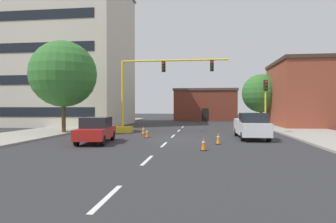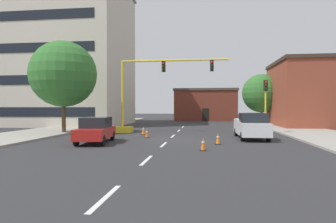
% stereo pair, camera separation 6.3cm
% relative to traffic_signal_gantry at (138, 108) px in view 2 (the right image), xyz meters
% --- Properties ---
extents(ground_plane, '(160.00, 160.00, 0.00)m').
position_rel_traffic_signal_gantry_xyz_m(ground_plane, '(3.66, -5.23, -2.35)').
color(ground_plane, '#2D2D30').
extents(sidewalk_left, '(6.00, 56.00, 0.14)m').
position_rel_traffic_signal_gantry_xyz_m(sidewalk_left, '(-8.71, 2.77, -2.28)').
color(sidewalk_left, '#9E998E').
rests_on(sidewalk_left, ground_plane).
extents(sidewalk_right, '(6.00, 56.00, 0.14)m').
position_rel_traffic_signal_gantry_xyz_m(sidewalk_right, '(16.02, 2.77, -2.28)').
color(sidewalk_right, '#9E998E').
rests_on(sidewalk_right, ground_plane).
extents(lane_stripe_seg_0, '(0.16, 2.40, 0.01)m').
position_rel_traffic_signal_gantry_xyz_m(lane_stripe_seg_0, '(3.66, -19.23, -2.34)').
color(lane_stripe_seg_0, silver).
rests_on(lane_stripe_seg_0, ground_plane).
extents(lane_stripe_seg_1, '(0.16, 2.40, 0.01)m').
position_rel_traffic_signal_gantry_xyz_m(lane_stripe_seg_1, '(3.66, -13.73, -2.34)').
color(lane_stripe_seg_1, silver).
rests_on(lane_stripe_seg_1, ground_plane).
extents(lane_stripe_seg_2, '(0.16, 2.40, 0.01)m').
position_rel_traffic_signal_gantry_xyz_m(lane_stripe_seg_2, '(3.66, -8.23, -2.34)').
color(lane_stripe_seg_2, silver).
rests_on(lane_stripe_seg_2, ground_plane).
extents(lane_stripe_seg_3, '(0.16, 2.40, 0.01)m').
position_rel_traffic_signal_gantry_xyz_m(lane_stripe_seg_3, '(3.66, -2.73, -2.34)').
color(lane_stripe_seg_3, silver).
rests_on(lane_stripe_seg_3, ground_plane).
extents(lane_stripe_seg_4, '(0.16, 2.40, 0.01)m').
position_rel_traffic_signal_gantry_xyz_m(lane_stripe_seg_4, '(3.66, 2.77, -2.34)').
color(lane_stripe_seg_4, silver).
rests_on(lane_stripe_seg_4, ground_plane).
extents(lane_stripe_seg_5, '(0.16, 2.40, 0.01)m').
position_rel_traffic_signal_gantry_xyz_m(lane_stripe_seg_5, '(3.66, 8.27, -2.34)').
color(lane_stripe_seg_5, silver).
rests_on(lane_stripe_seg_5, ground_plane).
extents(building_tall_left, '(16.15, 13.46, 18.79)m').
position_rel_traffic_signal_gantry_xyz_m(building_tall_left, '(-12.39, 10.80, 7.06)').
color(building_tall_left, beige).
rests_on(building_tall_left, ground_plane).
extents(building_brick_center, '(11.14, 9.74, 5.64)m').
position_rel_traffic_signal_gantry_xyz_m(building_brick_center, '(6.40, 27.54, 0.49)').
color(building_brick_center, brown).
rests_on(building_brick_center, ground_plane).
extents(building_row_right, '(13.04, 10.27, 7.99)m').
position_rel_traffic_signal_gantry_xyz_m(building_row_right, '(21.25, 10.27, 1.66)').
color(building_row_right, brown).
rests_on(building_row_right, ground_plane).
extents(traffic_signal_gantry, '(10.79, 1.20, 6.83)m').
position_rel_traffic_signal_gantry_xyz_m(traffic_signal_gantry, '(0.00, 0.00, 0.00)').
color(traffic_signal_gantry, yellow).
rests_on(traffic_signal_gantry, ground_plane).
extents(traffic_light_pole_right, '(0.32, 0.47, 4.80)m').
position_rel_traffic_signal_gantry_xyz_m(traffic_light_pole_right, '(11.63, -0.23, 1.18)').
color(traffic_light_pole_right, yellow).
rests_on(traffic_light_pole_right, ground_plane).
extents(tree_right_far, '(5.24, 5.24, 6.91)m').
position_rel_traffic_signal_gantry_xyz_m(tree_right_far, '(13.98, 14.10, 1.94)').
color(tree_right_far, brown).
rests_on(tree_right_far, ground_plane).
extents(tree_left_near, '(5.96, 5.96, 8.39)m').
position_rel_traffic_signal_gantry_xyz_m(tree_left_near, '(-6.42, -1.89, 3.06)').
color(tree_left_near, '#4C3823').
rests_on(tree_left_near, ground_plane).
extents(pickup_truck_white, '(2.08, 5.43, 1.99)m').
position_rel_traffic_signal_gantry_xyz_m(pickup_truck_white, '(9.81, -3.98, -1.37)').
color(pickup_truck_white, white).
rests_on(pickup_truck_white, ground_plane).
extents(sedan_red_near_left, '(2.37, 4.69, 1.74)m').
position_rel_traffic_signal_gantry_xyz_m(sedan_red_near_left, '(-1.02, -7.93, -1.46)').
color(sedan_red_near_left, '#B21E19').
rests_on(sedan_red_near_left, ground_plane).
extents(traffic_cone_roadside_a, '(0.36, 0.36, 0.76)m').
position_rel_traffic_signal_gantry_xyz_m(traffic_cone_roadside_a, '(7.15, -7.61, -1.97)').
color(traffic_cone_roadside_a, black).
rests_on(traffic_cone_roadside_a, ground_plane).
extents(traffic_cone_roadside_b, '(0.36, 0.36, 0.73)m').
position_rel_traffic_signal_gantry_xyz_m(traffic_cone_roadside_b, '(6.21, -10.48, -1.99)').
color(traffic_cone_roadside_b, black).
rests_on(traffic_cone_roadside_b, ground_plane).
extents(traffic_cone_roadside_c, '(0.36, 0.36, 0.71)m').
position_rel_traffic_signal_gantry_xyz_m(traffic_cone_roadside_c, '(1.76, -4.32, -2.00)').
color(traffic_cone_roadside_c, black).
rests_on(traffic_cone_roadside_c, ground_plane).
extents(traffic_cone_roadside_d, '(0.36, 0.36, 0.77)m').
position_rel_traffic_signal_gantry_xyz_m(traffic_cone_roadside_d, '(0.95, -1.91, -1.97)').
color(traffic_cone_roadside_d, black).
rests_on(traffic_cone_roadside_d, ground_plane).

